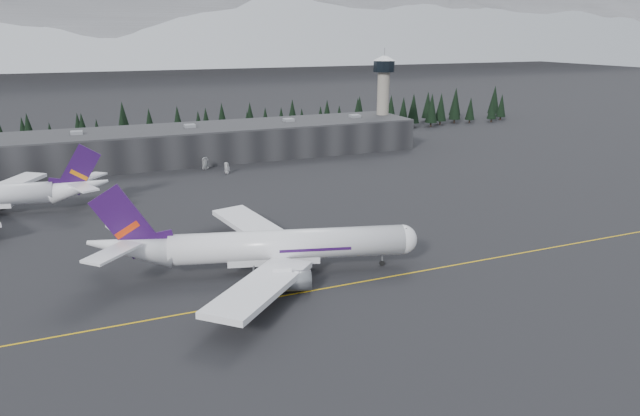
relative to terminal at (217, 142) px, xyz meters
name	(u,v)px	position (x,y,z in m)	size (l,w,h in m)	color
ground	(358,278)	(0.00, -125.00, -6.30)	(1400.00, 1400.00, 0.00)	black
taxiline	(363,282)	(0.00, -127.00, -6.29)	(400.00, 0.40, 0.02)	gold
terminal	(217,142)	(0.00, 0.00, 0.00)	(160.00, 30.00, 12.60)	black
control_tower	(383,90)	(75.00, 3.00, 17.11)	(10.00, 10.00, 37.70)	gray
treeline	(198,125)	(0.00, 37.00, 1.20)	(360.00, 20.00, 15.00)	black
mountain_ridge	(104,61)	(0.00, 875.00, -6.30)	(4400.00, 900.00, 420.00)	white
jet_main	(260,247)	(-17.26, -114.58, -0.76)	(65.44, 59.52, 19.64)	white
gse_vehicle_a	(205,168)	(-8.70, -18.66, -5.66)	(2.12, 4.60, 1.28)	silver
gse_vehicle_b	(227,172)	(-2.80, -27.73, -5.60)	(1.66, 4.12, 1.40)	silver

